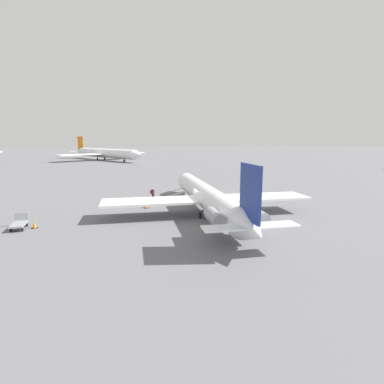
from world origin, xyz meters
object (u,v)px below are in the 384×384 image
at_px(airplane_far_center, 105,153).
at_px(boarding_stairs, 164,198).
at_px(luggage_cart, 19,224).
at_px(passenger, 153,193).
at_px(airplane_main, 207,197).

bearing_deg(airplane_far_center, boarding_stairs, -24.83).
bearing_deg(luggage_cart, passenger, -56.12).
bearing_deg(airplane_main, airplane_far_center, 11.21).
bearing_deg(airplane_far_center, passenger, -25.82).
distance_m(boarding_stairs, luggage_cart, 16.96).
relative_size(airplane_main, luggage_cart, 11.99).
bearing_deg(airplane_main, passenger, 33.43).
distance_m(airplane_far_center, passenger, 82.25).
distance_m(airplane_main, boarding_stairs, 8.74).
bearing_deg(airplane_far_center, luggage_cart, -34.55).
height_order(airplane_far_center, boarding_stairs, airplane_far_center).
relative_size(airplane_main, airplane_far_center, 0.64).
height_order(boarding_stairs, passenger, passenger).
bearing_deg(airplane_main, luggage_cart, 96.18).
height_order(airplane_main, boarding_stairs, airplane_main).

